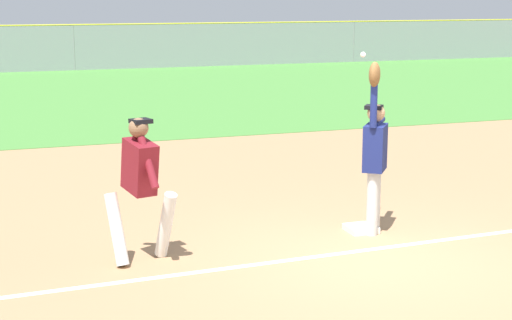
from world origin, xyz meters
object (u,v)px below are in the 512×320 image
fielder (375,150)px  parked_car_tan (247,46)px  first_base (361,228)px  parked_car_black (113,50)px  runner (140,180)px  baseball (363,55)px

fielder → parked_car_tan: bearing=-69.0°
first_base → parked_car_black: size_ratio=0.09×
fielder → runner: size_ratio=1.33×
fielder → baseball: baseball is taller
runner → parked_car_black: bearing=65.7°
first_base → runner: runner is taller
baseball → parked_car_tan: size_ratio=0.02×
fielder → baseball: bearing=-52.5°
runner → parked_car_black: (4.73, 28.11, -0.32)m
fielder → baseball: (-0.00, 0.39, 1.21)m
fielder → parked_car_tan: fielder is taller
runner → parked_car_tan: size_ratio=0.39×
first_base → parked_car_black: 27.92m
fielder → first_base: bearing=-12.2°
fielder → baseball: size_ratio=30.81×
parked_car_tan → fielder: bearing=-105.2°
first_base → baseball: size_ratio=5.14×
fielder → runner: (-3.12, -0.13, -0.12)m
parked_car_black → parked_car_tan: bearing=1.4°
fielder → parked_car_black: (1.61, 27.98, -0.45)m
runner → first_base: bearing=-10.0°
runner → parked_car_black: 28.51m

